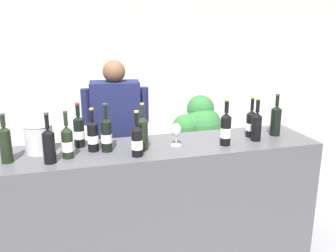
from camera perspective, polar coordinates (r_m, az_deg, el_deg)
The scene contains 18 objects.
wall_back at distance 5.16m, azimuth -9.17°, elevation 10.03°, with size 8.00×0.10×2.80m, color beige.
counter at distance 2.92m, azimuth -2.08°, elevation -12.62°, with size 2.52×0.58×1.01m, color #4C4C51.
wine_bottle_0 at distance 3.08m, azimuth 16.57°, elevation 0.95°, with size 0.08×0.08×0.34m.
wine_bottle_1 at distance 2.74m, azimuth 9.05°, elevation -0.43°, with size 0.08×0.08×0.35m.
wine_bottle_2 at distance 2.55m, azimuth -15.53°, elevation -2.44°, with size 0.08×0.08×0.33m.
wine_bottle_3 at distance 2.48m, azimuth -18.20°, elevation -2.81°, with size 0.08×0.08×0.34m.
wine_bottle_4 at distance 2.61m, azimuth -9.65°, elevation -1.26°, with size 0.08×0.08×0.35m.
wine_bottle_5 at distance 3.00m, azimuth 12.93°, elevation 0.42°, with size 0.08×0.08×0.33m.
wine_bottle_6 at distance 2.76m, azimuth -13.80°, elevation -0.77°, with size 0.08×0.08×0.33m.
wine_bottle_7 at distance 2.59m, azimuth -24.17°, elevation -2.49°, with size 0.08×0.08×0.33m.
wine_bottle_8 at distance 2.90m, azimuth 13.73°, elevation 0.14°, with size 0.08×0.08×0.34m.
wine_bottle_9 at distance 2.50m, azimuth -4.88°, elevation -2.26°, with size 0.08×0.08×0.32m.
wine_bottle_10 at distance 2.64m, azimuth -11.72°, elevation -1.50°, with size 0.08×0.08×0.32m.
wine_bottle_11 at distance 2.61m, azimuth -4.01°, elevation -0.94°, with size 0.08×0.08×0.35m.
wine_glass at distance 2.70m, azimuth 1.29°, elevation -0.77°, with size 0.08×0.08×0.17m.
ice_bucket at distance 2.72m, azimuth -19.61°, elevation -1.80°, with size 0.20×0.20×0.21m.
person_server at distance 3.32m, azimuth -7.98°, elevation -4.04°, with size 0.58×0.29×1.60m.
potted_shrub at distance 4.20m, azimuth 4.53°, elevation -0.82°, with size 0.59×0.45×1.11m.
Camera 1 is at (-0.60, -2.50, 1.89)m, focal length 38.82 mm.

